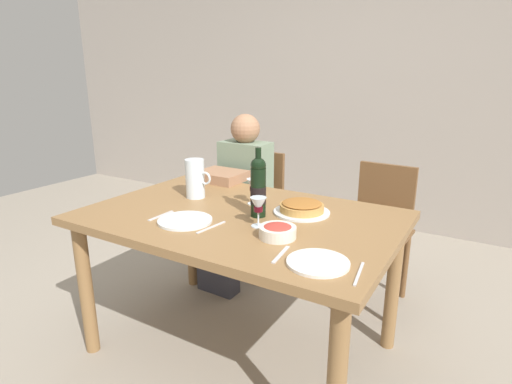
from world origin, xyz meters
The scene contains 18 objects.
ground_plane centered at (0.00, 0.00, 0.00)m, with size 8.00×8.00×0.00m, color gray.
back_wall centered at (0.00, 2.31, 1.40)m, with size 8.00×0.10×2.80m, color #A3998E.
dining_table centered at (0.00, 0.00, 0.67)m, with size 1.50×1.00×0.76m.
wine_bottle centered at (0.09, 0.02, 0.90)m, with size 0.07×0.07×0.33m.
water_pitcher centered at (-0.36, 0.11, 0.85)m, with size 0.16×0.10×0.21m.
baked_tart centered at (0.25, 0.17, 0.79)m, with size 0.28×0.28×0.06m.
salad_bowl centered at (0.30, -0.17, 0.79)m, with size 0.16×0.16×0.06m.
wine_glass_left_diner centered at (0.16, -0.10, 0.86)m, with size 0.07×0.07×0.14m.
wine_glass_right_diner centered at (-0.02, 0.17, 0.86)m, with size 0.07×0.07×0.14m.
dinner_plate_left_setting centered at (0.54, -0.32, 0.77)m, with size 0.23×0.23×0.01m, color white.
dinner_plate_right_setting centered at (-0.16, -0.22, 0.77)m, with size 0.25×0.25×0.01m, color silver.
fork_left_setting centered at (0.39, -0.32, 0.76)m, with size 0.16×0.01×0.01m, color silver.
knife_left_setting centered at (0.69, -0.32, 0.76)m, with size 0.18×0.01×0.01m, color silver.
knife_right_setting centered at (-0.01, -0.22, 0.76)m, with size 0.18×0.01×0.01m, color silver.
spoon_right_setting centered at (-0.31, -0.22, 0.76)m, with size 0.16×0.01×0.01m, color silver.
chair_left centered at (-0.45, 0.89, 0.50)m, with size 0.41×0.41×0.87m.
diner_left centered at (-0.45, 0.65, 0.62)m, with size 0.34×0.51×1.16m.
chair_right centered at (0.46, 0.91, 0.50)m, with size 0.42×0.42×0.87m.
Camera 1 is at (1.04, -1.58, 1.42)m, focal length 28.72 mm.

